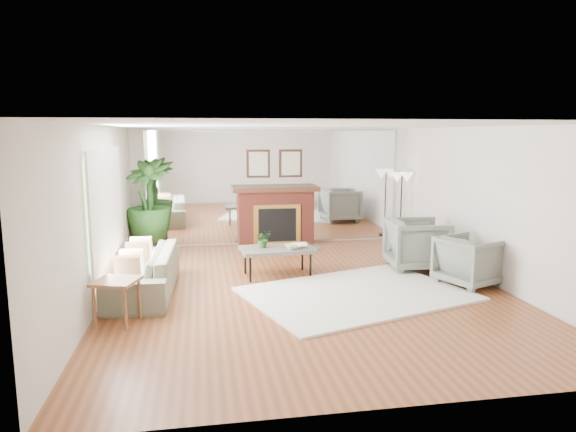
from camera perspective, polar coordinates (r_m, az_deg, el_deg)
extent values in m
plane|color=brown|center=(7.99, 2.07, -8.22)|extent=(7.00, 7.00, 0.00)
cube|color=white|center=(7.69, -20.26, 0.09)|extent=(0.02, 7.00, 2.50)
cube|color=white|center=(8.82, 21.52, 1.11)|extent=(0.02, 7.00, 2.50)
cube|color=white|center=(11.13, -1.54, 3.29)|extent=(6.00, 0.02, 2.50)
cube|color=silver|center=(11.11, -1.53, 3.28)|extent=(5.40, 0.04, 2.40)
cube|color=#B2E09E|center=(8.06, -19.58, 1.24)|extent=(0.04, 2.40, 1.50)
cube|color=maroon|center=(11.01, -1.37, -0.18)|extent=(1.60, 0.40, 1.20)
cube|color=gold|center=(10.82, -1.21, -0.99)|extent=(1.00, 0.04, 0.85)
cube|color=black|center=(10.80, -1.19, -1.01)|extent=(0.80, 0.04, 0.70)
cube|color=#60574C|center=(10.78, -1.09, -3.55)|extent=(1.70, 0.55, 0.03)
cube|color=#462616|center=(10.90, -1.37, 3.02)|extent=(1.85, 0.46, 0.10)
cube|color=black|center=(10.98, -3.32, 5.82)|extent=(0.50, 0.04, 0.60)
cube|color=black|center=(11.08, 0.29, 5.87)|extent=(0.50, 0.04, 0.60)
cube|color=white|center=(7.82, 7.59, -8.55)|extent=(3.67, 3.09, 0.03)
cube|color=#60574C|center=(8.65, -1.19, -3.73)|extent=(1.27, 0.80, 0.06)
cylinder|color=black|center=(8.37, -4.20, -5.91)|extent=(0.04, 0.04, 0.43)
cylinder|color=black|center=(8.59, 2.51, -5.50)|extent=(0.04, 0.04, 0.43)
cylinder|color=black|center=(8.86, -4.77, -5.08)|extent=(0.04, 0.04, 0.43)
cylinder|color=black|center=(9.07, 1.60, -4.71)|extent=(0.04, 0.04, 0.43)
imported|color=gray|center=(8.09, -15.73, -5.94)|extent=(0.96, 2.27, 0.65)
imported|color=slate|center=(9.36, 14.13, -3.07)|extent=(1.08, 1.06, 0.90)
imported|color=slate|center=(8.63, 19.56, -4.72)|extent=(1.12, 1.11, 0.79)
cube|color=#8D5F38|center=(6.82, -18.55, -6.90)|extent=(0.64, 0.64, 0.04)
cylinder|color=#8D5F38|center=(6.82, -20.73, -9.50)|extent=(0.04, 0.04, 0.55)
cylinder|color=#8D5F38|center=(6.64, -17.63, -9.84)|extent=(0.04, 0.04, 0.55)
cylinder|color=#8D5F38|center=(7.16, -19.17, -8.53)|extent=(0.04, 0.04, 0.55)
cylinder|color=#8D5F38|center=(6.99, -16.18, -8.82)|extent=(0.04, 0.04, 0.55)
cylinder|color=black|center=(10.66, -15.05, -3.02)|extent=(0.55, 0.55, 0.39)
imported|color=#285B21|center=(10.51, -15.25, 1.70)|extent=(1.15, 1.15, 1.61)
cylinder|color=black|center=(11.52, 12.30, -2.92)|extent=(0.26, 0.26, 0.04)
cylinder|color=black|center=(11.39, 12.43, 0.69)|extent=(0.03, 0.03, 1.50)
cone|color=#EFE0CB|center=(11.27, 12.02, 4.21)|extent=(0.28, 0.28, 0.21)
cone|color=#EFE0CB|center=(11.35, 13.08, 4.21)|extent=(0.28, 0.28, 0.21)
imported|color=#285B21|center=(8.63, -2.79, -2.54)|extent=(0.32, 0.30, 0.30)
imported|color=#8D5F38|center=(8.56, 0.60, -3.42)|extent=(0.33, 0.33, 0.07)
imported|color=#8D5F38|center=(8.80, 0.64, -3.23)|extent=(0.25, 0.33, 0.02)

